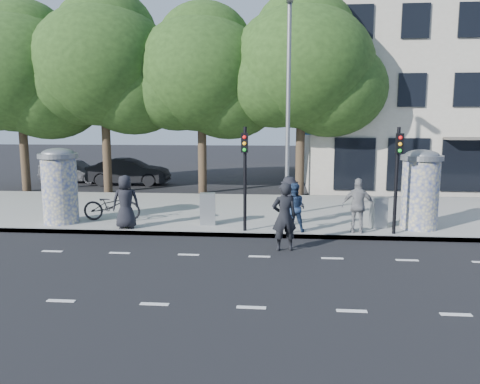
# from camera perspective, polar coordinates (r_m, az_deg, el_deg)

# --- Properties ---
(ground) EXTENTS (120.00, 120.00, 0.00)m
(ground) POSITION_cam_1_polar(r_m,az_deg,el_deg) (11.80, 2.08, -9.81)
(ground) COLOR black
(ground) RESTS_ON ground
(sidewalk) EXTENTS (40.00, 8.00, 0.15)m
(sidewalk) POSITION_cam_1_polar(r_m,az_deg,el_deg) (19.04, 3.25, -2.42)
(sidewalk) COLOR gray
(sidewalk) RESTS_ON ground
(curb) EXTENTS (40.00, 0.10, 0.16)m
(curb) POSITION_cam_1_polar(r_m,az_deg,el_deg) (15.19, 2.78, -5.29)
(curb) COLOR slate
(curb) RESTS_ON ground
(lane_dash_near) EXTENTS (32.00, 0.12, 0.01)m
(lane_dash_near) POSITION_cam_1_polar(r_m,az_deg,el_deg) (9.74, 1.38, -13.90)
(lane_dash_near) COLOR silver
(lane_dash_near) RESTS_ON ground
(lane_dash_far) EXTENTS (32.00, 0.12, 0.01)m
(lane_dash_far) POSITION_cam_1_polar(r_m,az_deg,el_deg) (13.13, 2.40, -7.86)
(lane_dash_far) COLOR silver
(lane_dash_far) RESTS_ON ground
(ad_column_left) EXTENTS (1.36, 1.36, 2.65)m
(ad_column_left) POSITION_cam_1_polar(r_m,az_deg,el_deg) (17.63, -21.14, 0.92)
(ad_column_left) COLOR beige
(ad_column_left) RESTS_ON sidewalk
(ad_column_right) EXTENTS (1.36, 1.36, 2.65)m
(ad_column_right) POSITION_cam_1_polar(r_m,az_deg,el_deg) (16.69, 21.13, 0.51)
(ad_column_right) COLOR beige
(ad_column_right) RESTS_ON sidewalk
(traffic_pole_near) EXTENTS (0.22, 0.31, 3.40)m
(traffic_pole_near) POSITION_cam_1_polar(r_m,az_deg,el_deg) (15.09, 0.59, 2.94)
(traffic_pole_near) COLOR black
(traffic_pole_near) RESTS_ON sidewalk
(traffic_pole_far) EXTENTS (0.22, 0.31, 3.40)m
(traffic_pole_far) POSITION_cam_1_polar(r_m,az_deg,el_deg) (15.48, 18.62, 2.63)
(traffic_pole_far) COLOR black
(traffic_pole_far) RESTS_ON sidewalk
(street_lamp) EXTENTS (0.25, 0.93, 8.00)m
(street_lamp) POSITION_cam_1_polar(r_m,az_deg,el_deg) (17.84, 5.92, 12.03)
(street_lamp) COLOR slate
(street_lamp) RESTS_ON sidewalk
(tree_far_left) EXTENTS (7.20, 7.20, 9.26)m
(tree_far_left) POSITION_cam_1_polar(r_m,az_deg,el_deg) (27.39, -25.36, 13.01)
(tree_far_left) COLOR #38281C
(tree_far_left) RESTS_ON ground
(tree_mid_left) EXTENTS (7.20, 7.20, 9.57)m
(tree_mid_left) POSITION_cam_1_polar(r_m,az_deg,el_deg) (25.50, -16.36, 14.56)
(tree_mid_left) COLOR #38281C
(tree_mid_left) RESTS_ON ground
(tree_near_left) EXTENTS (6.80, 6.80, 8.97)m
(tree_near_left) POSITION_cam_1_polar(r_m,az_deg,el_deg) (24.33, -4.74, 14.15)
(tree_near_left) COLOR #38281C
(tree_near_left) RESTS_ON ground
(tree_center) EXTENTS (7.00, 7.00, 9.30)m
(tree_center) POSITION_cam_1_polar(r_m,az_deg,el_deg) (23.63, 7.53, 14.87)
(tree_center) COLOR #38281C
(tree_center) RESTS_ON ground
(building) EXTENTS (20.30, 15.85, 12.00)m
(building) POSITION_cam_1_polar(r_m,az_deg,el_deg) (33.27, 25.70, 11.74)
(building) COLOR #B3AA96
(building) RESTS_ON ground
(ped_a) EXTENTS (0.99, 0.76, 1.81)m
(ped_a) POSITION_cam_1_polar(r_m,az_deg,el_deg) (16.12, -13.77, -1.16)
(ped_a) COLOR black
(ped_a) RESTS_ON sidewalk
(ped_c) EXTENTS (0.87, 0.74, 1.60)m
(ped_c) POSITION_cam_1_polar(r_m,az_deg,el_deg) (15.29, 6.51, -1.88)
(ped_c) COLOR navy
(ped_c) RESTS_ON sidewalk
(ped_d) EXTENTS (1.18, 0.79, 1.69)m
(ped_d) POSITION_cam_1_polar(r_m,az_deg,el_deg) (16.32, 5.99, -1.04)
(ped_d) COLOR black
(ped_d) RESTS_ON sidewalk
(ped_e) EXTENTS (1.12, 0.75, 1.78)m
(ped_e) POSITION_cam_1_polar(r_m,az_deg,el_deg) (15.47, 14.23, -1.64)
(ped_e) COLOR gray
(ped_e) RESTS_ON sidewalk
(man_road) EXTENTS (0.81, 0.63, 2.00)m
(man_road) POSITION_cam_1_polar(r_m,az_deg,el_deg) (13.57, 5.41, -3.02)
(man_road) COLOR black
(man_road) RESTS_ON ground
(bicycle) EXTENTS (0.81, 2.10, 1.09)m
(bicycle) POSITION_cam_1_polar(r_m,az_deg,el_deg) (17.58, -15.36, -1.60)
(bicycle) COLOR black
(bicycle) RESTS_ON sidewalk
(cabinet_left) EXTENTS (0.57, 0.44, 1.10)m
(cabinet_left) POSITION_cam_1_polar(r_m,az_deg,el_deg) (16.30, -3.96, -2.08)
(cabinet_left) COLOR gray
(cabinet_left) RESTS_ON sidewalk
(cabinet_right) EXTENTS (0.58, 0.49, 1.03)m
(cabinet_right) POSITION_cam_1_polar(r_m,az_deg,el_deg) (16.49, 16.54, -2.42)
(cabinet_right) COLOR gray
(cabinet_right) RESTS_ON sidewalk
(car_left) EXTENTS (2.18, 4.44, 1.46)m
(car_left) POSITION_cam_1_polar(r_m,az_deg,el_deg) (30.49, -19.54, 2.53)
(car_left) COLOR #515358
(car_left) RESTS_ON ground
(car_mid) EXTENTS (1.90, 4.77, 1.54)m
(car_mid) POSITION_cam_1_polar(r_m,az_deg,el_deg) (28.21, -13.40, 2.42)
(car_mid) COLOR black
(car_mid) RESTS_ON ground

